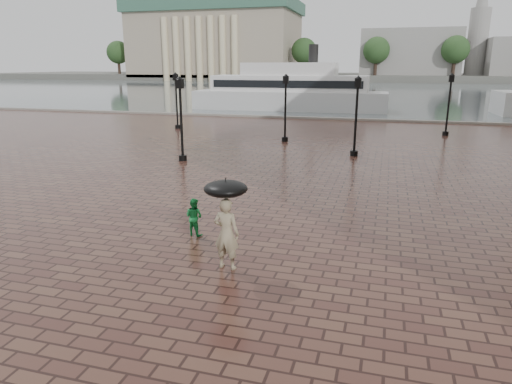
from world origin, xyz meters
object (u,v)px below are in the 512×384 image
at_px(street_lamps, 290,108).
at_px(adult_pedestrian, 227,234).
at_px(ferry_near, 290,91).
at_px(child_pedestrian, 194,217).

height_order(street_lamps, adult_pedestrian, street_lamps).
distance_m(adult_pedestrian, ferry_near, 43.77).
relative_size(adult_pedestrian, ferry_near, 0.08).
xyz_separation_m(street_lamps, ferry_near, (-4.90, 23.09, -0.12)).
bearing_deg(adult_pedestrian, child_pedestrian, -42.26).
xyz_separation_m(child_pedestrian, ferry_near, (-5.71, 41.11, 1.62)).
relative_size(adult_pedestrian, child_pedestrian, 1.61).
height_order(street_lamps, ferry_near, ferry_near).
bearing_deg(ferry_near, street_lamps, -78.42).
relative_size(street_lamps, adult_pedestrian, 11.32).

